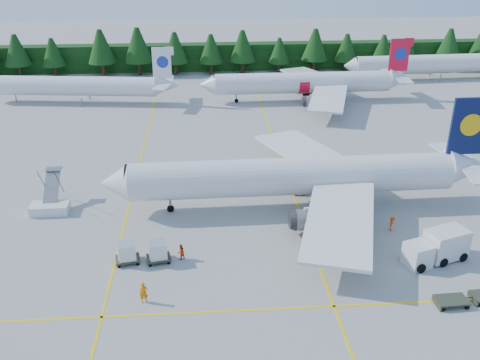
{
  "coord_description": "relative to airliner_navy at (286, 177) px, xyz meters",
  "views": [
    {
      "loc": [
        -4.88,
        -42.75,
        29.72
      ],
      "look_at": [
        -0.86,
        13.04,
        3.5
      ],
      "focal_mm": 40.0,
      "sensor_mm": 36.0,
      "label": 1
    }
  ],
  "objects": [
    {
      "name": "taxi_stripe_cross",
      "position": [
        -4.39,
        -18.67,
        -3.84
      ],
      "size": [
        80.0,
        0.25,
        0.01
      ],
      "primitive_type": "cube",
      "color": "yellow",
      "rests_on": "ground"
    },
    {
      "name": "service_truck",
      "position": [
        13.13,
        -12.33,
        -2.29
      ],
      "size": [
        6.89,
        4.27,
        3.13
      ],
      "rotation": [
        0.0,
        0.0,
        0.32
      ],
      "color": "white",
      "rests_on": "ground"
    },
    {
      "name": "treeline_hedge",
      "position": [
        -4.39,
        69.33,
        -0.84
      ],
      "size": [
        220.0,
        4.0,
        6.0
      ],
      "primitive_type": "cube",
      "color": "black",
      "rests_on": "ground"
    },
    {
      "name": "airliner_navy",
      "position": [
        0.0,
        0.0,
        0.0
      ],
      "size": [
        43.94,
        36.17,
        12.78
      ],
      "rotation": [
        0.0,
        0.0,
        0.02
      ],
      "color": "silver",
      "rests_on": "ground"
    },
    {
      "name": "crew_c",
      "position": [
        10.79,
        -6.33,
        -2.99
      ],
      "size": [
        0.79,
        0.85,
        1.71
      ],
      "primitive_type": "imported",
      "rotation": [
        0.0,
        0.0,
        0.99
      ],
      "color": "#EB4104",
      "rests_on": "ground"
    },
    {
      "name": "airliner_far_left",
      "position": [
        -34.13,
        44.63,
        -0.53
      ],
      "size": [
        36.29,
        7.45,
        10.57
      ],
      "rotation": [
        0.0,
        0.0,
        -0.12
      ],
      "color": "silver",
      "rests_on": "ground"
    },
    {
      "name": "taxi_stripe_b",
      "position": [
        1.61,
        7.33,
        -3.84
      ],
      "size": [
        0.25,
        120.0,
        0.01
      ],
      "primitive_type": "cube",
      "color": "yellow",
      "rests_on": "ground"
    },
    {
      "name": "airstairs",
      "position": [
        -27.29,
        0.8,
        -3.0
      ],
      "size": [
        4.35,
        5.91,
        3.89
      ],
      "rotation": [
        0.0,
        0.0,
        0.02
      ],
      "color": "silver",
      "rests_on": "ground"
    },
    {
      "name": "airliner_far_right",
      "position": [
        38.9,
        56.94,
        -0.34
      ],
      "size": [
        38.41,
        5.32,
        11.16
      ],
      "rotation": [
        0.0,
        0.0,
        0.04
      ],
      "color": "silver",
      "rests_on": "ground"
    },
    {
      "name": "crew_a",
      "position": [
        -14.94,
        -16.89,
        -2.83
      ],
      "size": [
        0.79,
        0.58,
        2.02
      ],
      "primitive_type": "imported",
      "rotation": [
        0.0,
        0.0,
        0.14
      ],
      "color": "orange",
      "rests_on": "ground"
    },
    {
      "name": "airliner_red",
      "position": [
        9.11,
        42.76,
        -0.4
      ],
      "size": [
        39.41,
        32.44,
        11.46
      ],
      "rotation": [
        0.0,
        0.0,
        0.02
      ],
      "color": "silver",
      "rests_on": "ground"
    },
    {
      "name": "crew_b",
      "position": [
        -11.91,
        -10.29,
        -3.01
      ],
      "size": [
        1.02,
        1.02,
        1.67
      ],
      "primitive_type": "imported",
      "rotation": [
        0.0,
        0.0,
        3.92
      ],
      "color": "red",
      "rests_on": "ground"
    },
    {
      "name": "uld_pair",
      "position": [
        -15.61,
        -10.51,
        -2.63
      ],
      "size": [
        5.61,
        2.19,
        1.79
      ],
      "rotation": [
        0.0,
        0.0,
        0.17
      ],
      "color": "#323929",
      "rests_on": "ground"
    },
    {
      "name": "taxi_stripe_a",
      "position": [
        -18.39,
        7.33,
        -3.84
      ],
      "size": [
        0.25,
        120.0,
        0.01
      ],
      "primitive_type": "cube",
      "color": "yellow",
      "rests_on": "ground"
    },
    {
      "name": "ground",
      "position": [
        -4.39,
        -12.67,
        -3.84
      ],
      "size": [
        320.0,
        320.0,
        0.0
      ],
      "primitive_type": "plane",
      "color": "#9A9A95",
      "rests_on": "ground"
    }
  ]
}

